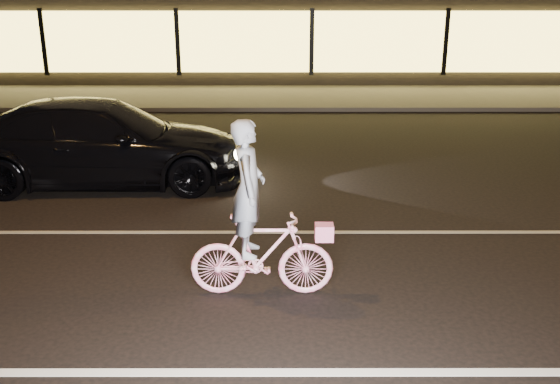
{
  "coord_description": "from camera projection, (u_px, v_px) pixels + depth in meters",
  "views": [
    {
      "loc": [
        -1.09,
        -6.57,
        3.54
      ],
      "look_at": [
        -1.08,
        0.6,
        1.11
      ],
      "focal_mm": 40.0,
      "sensor_mm": 36.0,
      "label": 1
    }
  ],
  "objects": [
    {
      "name": "storefront",
      "position": [
        307.0,
        18.0,
        24.63
      ],
      "size": [
        25.4,
        8.42,
        4.2
      ],
      "color": "black",
      "rests_on": "ground"
    },
    {
      "name": "sidewalk",
      "position": [
        314.0,
        97.0,
        19.65
      ],
      "size": [
        30.0,
        4.0,
        0.12
      ],
      "primitive_type": "cube",
      "color": "#383533",
      "rests_on": "ground"
    },
    {
      "name": "sedan",
      "position": [
        103.0,
        142.0,
        11.3
      ],
      "size": [
        5.35,
        2.37,
        1.52
      ],
      "rotation": [
        0.0,
        0.0,
        1.62
      ],
      "color": "black",
      "rests_on": "ground"
    },
    {
      "name": "cyclist",
      "position": [
        258.0,
        235.0,
        7.2
      ],
      "size": [
        1.68,
        0.58,
        2.12
      ],
      "rotation": [
        0.0,
        0.0,
        1.57
      ],
      "color": "#FF3172",
      "rests_on": "ground"
    },
    {
      "name": "lane_stripe_far",
      "position": [
        353.0,
        232.0,
        9.25
      ],
      "size": [
        60.0,
        0.1,
        0.01
      ],
      "primitive_type": "cube",
      "color": "gray",
      "rests_on": "ground"
    },
    {
      "name": "lane_stripe_near",
      "position": [
        394.0,
        372.0,
        5.93
      ],
      "size": [
        60.0,
        0.12,
        0.01
      ],
      "primitive_type": "cube",
      "color": "silver",
      "rests_on": "ground"
    },
    {
      "name": "ground",
      "position": [
        372.0,
        297.0,
        7.36
      ],
      "size": [
        90.0,
        90.0,
        0.0
      ],
      "primitive_type": "plane",
      "color": "black",
      "rests_on": "ground"
    }
  ]
}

